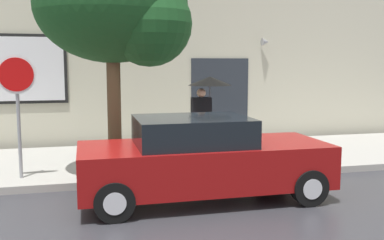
% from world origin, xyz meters
% --- Properties ---
extents(ground_plane, '(60.00, 60.00, 0.00)m').
position_xyz_m(ground_plane, '(0.00, 0.00, 0.00)').
color(ground_plane, '#333338').
extents(sidewalk, '(20.00, 4.00, 0.15)m').
position_xyz_m(sidewalk, '(0.00, 3.00, 0.07)').
color(sidewalk, '#A3A099').
rests_on(sidewalk, ground).
extents(building_facade, '(20.00, 0.67, 7.00)m').
position_xyz_m(building_facade, '(-0.02, 5.50, 3.49)').
color(building_facade, beige).
rests_on(building_facade, ground).
extents(parked_car, '(4.41, 1.85, 1.50)m').
position_xyz_m(parked_car, '(0.84, -0.10, 0.73)').
color(parked_car, maroon).
rests_on(parked_car, ground).
extents(pedestrian_with_umbrella, '(1.10, 1.10, 1.97)m').
position_xyz_m(pedestrian_with_umbrella, '(1.82, 3.01, 1.75)').
color(pedestrian_with_umbrella, black).
rests_on(pedestrian_with_umbrella, sidewalk).
extents(street_tree, '(3.08, 2.62, 4.61)m').
position_xyz_m(street_tree, '(-0.44, 1.52, 3.50)').
color(street_tree, '#4C3823').
rests_on(street_tree, sidewalk).
extents(stop_sign, '(0.76, 0.10, 2.45)m').
position_xyz_m(stop_sign, '(-2.45, 1.64, 1.88)').
color(stop_sign, gray).
rests_on(stop_sign, sidewalk).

